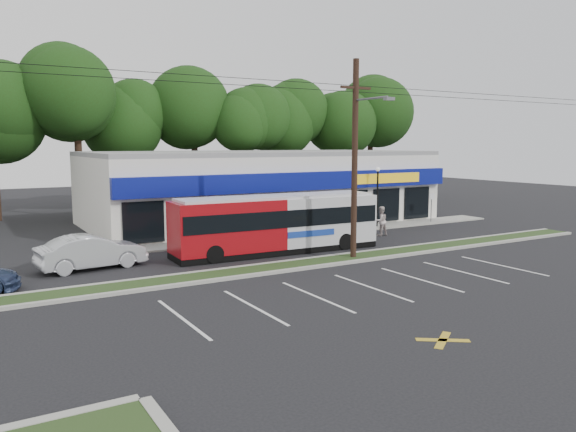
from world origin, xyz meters
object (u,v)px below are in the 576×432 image
Objects in this scene: utility_pole at (353,153)px; lamp_post at (378,190)px; car_silver at (92,252)px; pedestrian_b at (381,221)px; metrobus at (277,222)px; pedestrian_a at (274,224)px; sign_post at (432,202)px; car_dark at (314,225)px.

utility_pole reaches higher than lamp_post.
pedestrian_b is (18.00, 0.58, 0.13)m from car_silver.
car_silver is (-9.51, 0.92, -0.83)m from metrobus.
car_silver is at bearing -10.91° from pedestrian_a.
metrobus reaches higher than sign_post.
lamp_post is 5.13m from sign_post.
sign_post is 0.45× the size of car_silver.
utility_pole is 8.17m from car_dark.
pedestrian_a reaches higher than pedestrian_b.
utility_pole reaches higher than pedestrian_b.
pedestrian_b is (6.49, -2.50, -0.00)m from pedestrian_a.
lamp_post is at bearing 24.64° from metrobus.
metrobus reaches higher than car_silver.
pedestrian_a is at bearing -18.07° from pedestrian_b.
car_silver is at bearing -170.41° from lamp_post.
metrobus is 6.18× the size of pedestrian_b.
metrobus is 9.59m from car_silver.
pedestrian_a is 6.95m from pedestrian_b.
utility_pole is 9.15m from pedestrian_b.
car_dark is at bearing -88.53° from car_silver.
utility_pole is at bearing -149.85° from sign_post.
pedestrian_b reaches higher than car_silver.
lamp_post is at bearing 156.15° from pedestrian_a.
car_silver is (-11.83, 4.50, -4.60)m from utility_pole.
pedestrian_a reaches higher than car_dark.
metrobus is at bearing 37.55° from pedestrian_a.
sign_post is (5.00, -0.23, -1.12)m from lamp_post.
lamp_post reaches higher than pedestrian_a.
car_dark is at bearing -174.09° from sign_post.
car_silver is at bearing 4.85° from pedestrian_b.
sign_post is at bearing 30.15° from utility_pole.
sign_post is at bearing -89.56° from car_silver.
pedestrian_b reaches higher than car_dark.
metrobus is 5.22m from car_dark.
sign_post is at bearing -89.60° from car_dark.
sign_post reaches higher than pedestrian_b.
utility_pole is at bearing 157.83° from car_dark.
car_dark is at bearing 128.40° from pedestrian_a.
car_dark is 4.46m from pedestrian_b.
utility_pole is 15.71m from sign_post.
utility_pole is 13.47m from car_silver.
metrobus is at bearing 13.03° from pedestrian_b.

